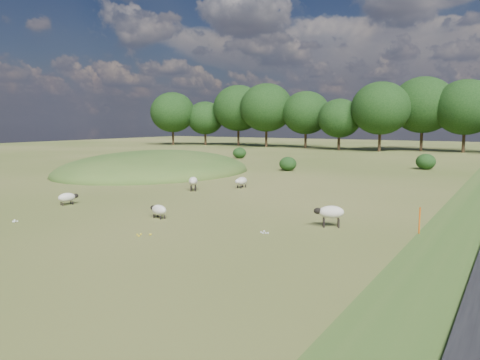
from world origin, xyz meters
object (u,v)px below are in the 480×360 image
object	(u,v)px
sheep_1	(67,197)
sheep_3	(241,181)
marker_post	(419,222)
sheep_4	(159,210)
sheep_2	(193,181)
sheep_0	(330,212)

from	to	relation	value
sheep_1	sheep_3	distance (m)	11.87
marker_post	sheep_4	distance (m)	11.76
marker_post	sheep_1	distance (m)	18.43
marker_post	sheep_3	distance (m)	15.73
marker_post	sheep_2	xyz separation A→B (m)	(-15.44, 5.40, 0.07)
sheep_3	sheep_4	bearing A→B (deg)	10.34
sheep_0	sheep_1	xyz separation A→B (m)	(-14.58, -2.27, -0.25)
sheep_2	marker_post	bearing A→B (deg)	-143.52
sheep_3	sheep_1	bearing A→B (deg)	-23.96
sheep_3	sheep_2	bearing A→B (deg)	-35.35
sheep_0	sheep_2	distance (m)	13.06
sheep_0	sheep_4	size ratio (longest dim) A/B	1.16
sheep_0	sheep_4	xyz separation A→B (m)	(-7.76, -2.45, -0.26)
sheep_4	sheep_2	bearing A→B (deg)	-49.33
marker_post	sheep_0	bearing A→B (deg)	-175.63
sheep_0	sheep_2	xyz separation A→B (m)	(-11.76, 5.68, -0.01)
sheep_1	sheep_4	bearing A→B (deg)	-76.78
sheep_0	marker_post	bearing A→B (deg)	159.44
sheep_2	sheep_4	xyz separation A→B (m)	(4.00, -8.12, -0.25)
sheep_0	sheep_3	xyz separation A→B (m)	(-9.70, 8.55, -0.19)
marker_post	sheep_3	bearing A→B (deg)	148.28
sheep_4	sheep_1	bearing A→B (deg)	12.94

